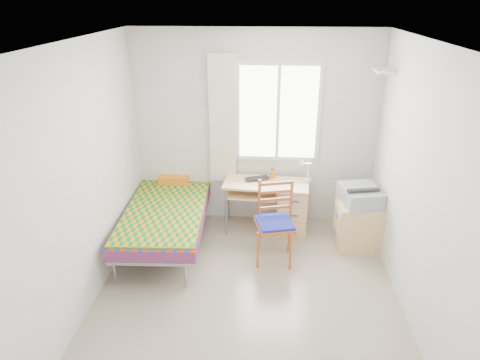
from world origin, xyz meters
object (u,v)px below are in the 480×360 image
bed (168,208)px  chair (276,218)px  cabinet (358,225)px  desk (287,204)px  printer (360,195)px

bed → chair: bearing=-17.1°
chair → cabinet: chair is taller
desk → printer: size_ratio=1.94×
bed → chair: 1.42m
desk → cabinet: (0.88, -0.34, -0.08)m
cabinet → printer: size_ratio=1.00×
desk → printer: printer is taller
desk → cabinet: 0.95m
bed → desk: (1.53, 0.32, -0.06)m
desk → chair: chair is taller
bed → desk: size_ratio=1.85×
desk → printer: (0.87, -0.32, 0.32)m
bed → desk: bed is taller
chair → cabinet: 1.13m
bed → printer: size_ratio=3.60×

